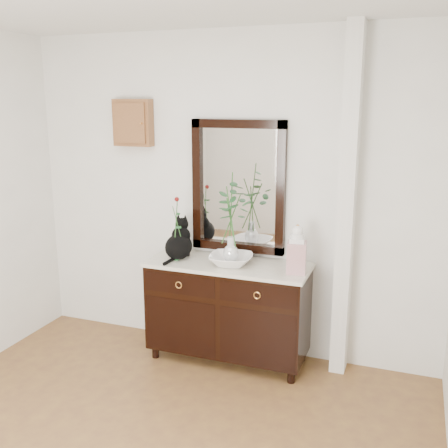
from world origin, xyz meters
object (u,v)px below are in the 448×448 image
at_px(cat, 178,239).
at_px(lotus_bowl, 231,260).
at_px(sideboard, 228,306).
at_px(ginger_jar, 297,249).

relative_size(cat, lotus_bowl, 0.98).
bearing_deg(cat, sideboard, 4.97).
height_order(sideboard, ginger_jar, ginger_jar).
distance_m(lotus_bowl, ginger_jar, 0.56).
bearing_deg(sideboard, cat, -177.30).
bearing_deg(ginger_jar, cat, 178.67).
bearing_deg(sideboard, lotus_bowl, -45.50).
bearing_deg(cat, ginger_jar, 0.94).
xyz_separation_m(sideboard, lotus_bowl, (0.03, -0.04, 0.42)).
distance_m(sideboard, cat, 0.70).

